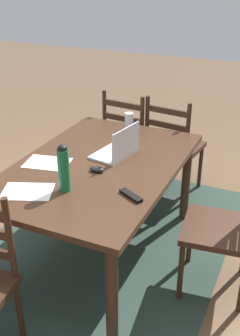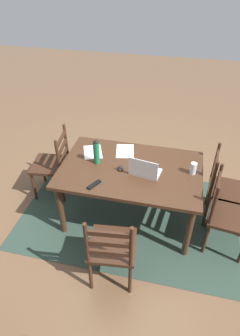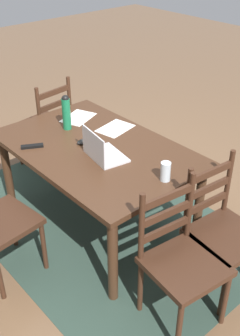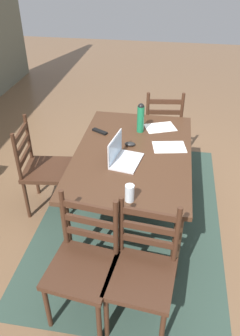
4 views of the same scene
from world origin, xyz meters
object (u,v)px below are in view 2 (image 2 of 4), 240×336
Objects in this scene: dining_table at (131,174)px; tv_remote at (94,185)px; laptop at (144,170)px; chair_far_head at (112,248)px; chair_left_far at (227,215)px; chair_left_near at (224,189)px; drinking_glass at (193,168)px; computer_mouse at (121,168)px; chair_right_near at (53,164)px; water_bottle at (96,151)px.

tv_remote reaches higher than dining_table.
laptop reaches higher than dining_table.
dining_table is at bearing -89.68° from chair_far_head.
chair_left_near is (0.00, -0.41, 0.00)m from chair_left_far.
drinking_glass reaches higher than dining_table.
chair_left_far reaches higher than tv_remote.
drinking_glass is at bearing -174.78° from dining_table.
chair_far_head is 9.50× the size of computer_mouse.
chair_far_head is at bearing 95.66° from computer_mouse.
dining_table is 0.50m from tv_remote.
computer_mouse is at bearing -82.49° from chair_far_head.
chair_left_far is 1.27m from chair_far_head.
computer_mouse is at bearing 12.21° from chair_left_near.
chair_far_head is 5.59× the size of tv_remote.
chair_left_far is at bearing 146.94° from drinking_glass.
water_bottle is at bearing 163.95° from chair_right_near.
drinking_glass reaches higher than computer_mouse.
chair_right_near is (2.16, -0.41, 0.00)m from chair_left_far.
chair_left_near is 3.21× the size of water_bottle.
chair_left_far is at bearing 169.42° from dining_table.
tv_remote is at bearing 50.17° from dining_table.
computer_mouse is (0.11, -0.84, 0.30)m from chair_far_head.
laptop reaches higher than drinking_glass.
chair_right_near reaches higher than dining_table.
computer_mouse is at bearing 7.82° from drinking_glass.
chair_far_head is at bearing 114.10° from water_bottle.
water_bottle is (-0.68, 0.20, 0.43)m from chair_right_near.
chair_left_near is at bearing -172.51° from water_bottle.
dining_table is 1.66× the size of chair_right_near.
chair_far_head is 1.08m from water_bottle.
chair_far_head is at bearing 32.59° from chair_left_far.
chair_left_far is at bearing 90.02° from chair_left_near.
chair_left_far is at bearing 171.62° from water_bottle.
laptop is 3.53× the size of computer_mouse.
laptop is at bearing 170.35° from water_bottle.
computer_mouse is 0.59× the size of tv_remote.
dining_table is 15.78× the size of computer_mouse.
chair_far_head is 0.89m from laptop.
chair_far_head is (1.07, 0.69, 0.00)m from chair_left_far.
dining_table is 1.66× the size of chair_far_head.
chair_left_far is 1.00× the size of chair_left_near.
chair_far_head is (-0.00, 0.89, -0.19)m from dining_table.
chair_left_near is 1.02m from laptop.
drinking_glass reaches higher than tv_remote.
chair_far_head is at bearing 45.66° from chair_left_near.
chair_far_head is at bearing 54.81° from drinking_glass.
chair_left_near is 2.69× the size of laptop.
chair_left_far is (-1.08, 0.20, -0.19)m from dining_table.
chair_right_near is 9.50× the size of computer_mouse.
water_bottle is (0.40, -0.90, 0.43)m from chair_far_head.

